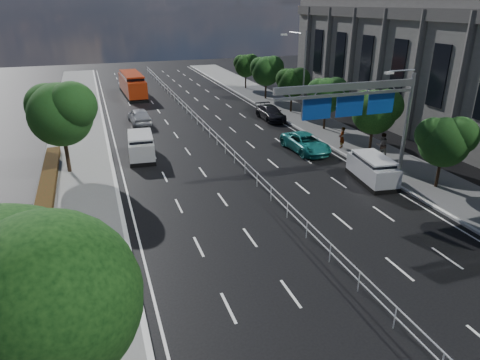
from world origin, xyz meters
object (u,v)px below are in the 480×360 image
toilet_sign (79,272)px  pedestrian_b (382,145)px  overhead_gantry (361,101)px  pedestrian_a (342,138)px  near_car_silver (139,116)px  parked_car_dark (271,113)px  near_car_dark (133,75)px  white_minivan (141,146)px  red_bus (132,84)px  parked_car_teal (306,143)px  silver_minivan (373,169)px

toilet_sign → pedestrian_b: toilet_sign is taller
overhead_gantry → pedestrian_a: size_ratio=5.71×
near_car_silver → parked_car_dark: near_car_silver is taller
near_car_dark → white_minivan: bearing=88.1°
red_bus → near_car_silver: bearing=-95.8°
toilet_sign → parked_car_teal: size_ratio=0.82×
near_car_dark → parked_car_dark: (11.07, -30.27, -0.07)m
parked_car_teal → pedestrian_b: 6.04m
overhead_gantry → silver_minivan: size_ratio=2.21×
toilet_sign → near_car_dark: 58.28m
parked_car_teal → pedestrian_b: (4.86, -3.56, 0.39)m
white_minivan → parked_car_teal: bearing=-8.0°
white_minivan → near_car_silver: white_minivan is taller
overhead_gantry → silver_minivan: bearing=-29.9°
toilet_sign → silver_minivan: size_ratio=0.93×
parked_car_dark → pedestrian_b: bearing=-76.5°
near_car_dark → overhead_gantry: bearing=104.9°
overhead_gantry → pedestrian_b: 7.18m
near_car_silver → pedestrian_b: 24.00m
silver_minivan → toilet_sign: bearing=-145.9°
parked_car_dark → pedestrian_b: size_ratio=2.48×
parked_car_teal → toilet_sign: bearing=-139.4°
parked_car_teal → pedestrian_a: bearing=-12.9°
overhead_gantry → pedestrian_a: 8.22m
near_car_dark → parked_car_teal: (9.72, -40.94, -0.05)m
overhead_gantry → parked_car_teal: bearing=92.0°
toilet_sign → silver_minivan: toilet_sign is taller
red_bus → near_car_silver: (-0.90, -14.58, -0.75)m
pedestrian_a → pedestrian_b: size_ratio=0.91×
toilet_sign → near_car_silver: toilet_sign is taller
near_car_dark → pedestrian_a: size_ratio=2.64×
near_car_silver → parked_car_teal: 18.08m
parked_car_dark → parked_car_teal: bearing=-97.5°
white_minivan → near_car_silver: size_ratio=0.98×
pedestrian_a → white_minivan: bearing=-56.1°
overhead_gantry → parked_car_teal: 8.31m
parked_car_teal → overhead_gantry: bearing=-91.2°
overhead_gantry → pedestrian_b: bearing=34.5°
red_bus → near_car_silver: size_ratio=2.13×
red_bus → parked_car_dark: red_bus is taller
overhead_gantry → white_minivan: size_ratio=2.20×
toilet_sign → parked_car_teal: 24.31m
near_car_dark → pedestrian_b: pedestrian_b is taller
overhead_gantry → silver_minivan: (1.09, -0.63, -4.70)m
red_bus → pedestrian_b: bearing=-65.6°
pedestrian_a → near_car_dark: bearing=-117.0°
parked_car_dark → silver_minivan: bearing=-90.4°
white_minivan → parked_car_dark: bearing=32.7°
overhead_gantry → parked_car_dark: size_ratio=2.09×
silver_minivan → pedestrian_b: bearing=54.6°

